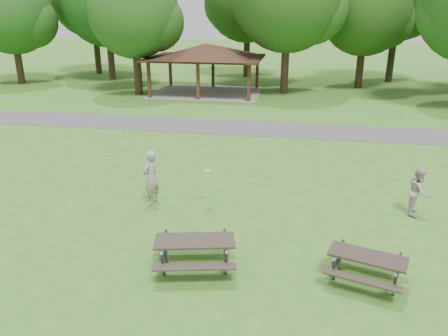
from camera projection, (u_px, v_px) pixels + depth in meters
ground at (160, 263)px, 11.54m from camera, size 160.00×160.00×0.00m
asphalt_path at (238, 127)px, 24.46m from camera, size 120.00×3.20×0.02m
pavilion at (206, 53)px, 33.29m from camera, size 8.60×7.01×3.76m
tree_row_b at (12, 15)px, 36.59m from camera, size 7.14×6.80×9.28m
tree_row_c at (108, 5)px, 38.35m from camera, size 8.19×7.80×10.67m
tree_row_d at (135, 15)px, 31.80m from camera, size 6.93×6.60×9.27m
tree_row_e at (289, 1)px, 31.93m from camera, size 8.40×8.00×11.02m
tree_row_f at (367, 14)px, 34.50m from camera, size 7.35×7.00×9.55m
tree_deep_b at (249, 1)px, 39.94m from camera, size 8.40×8.00×11.13m
picnic_table_middle at (195, 247)px, 11.08m from camera, size 2.33×2.02×0.88m
picnic_table_far at (367, 262)px, 10.55m from camera, size 2.16×1.92×0.79m
frisbee_in_flight at (207, 171)px, 14.45m from camera, size 0.31×0.31×0.02m
frisbee_thrower at (151, 178)px, 14.72m from camera, size 0.65×0.81×1.92m
frisbee_catcher at (418, 192)px, 14.05m from camera, size 0.77×0.89×1.57m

